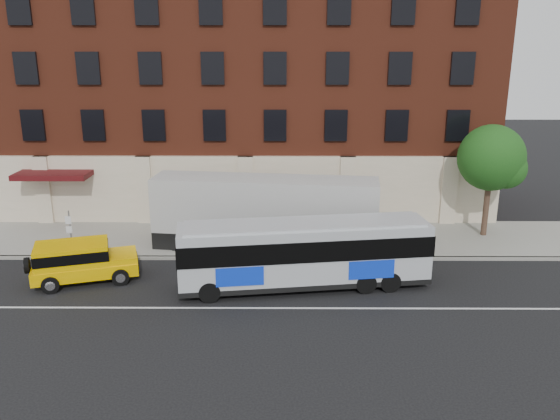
{
  "coord_description": "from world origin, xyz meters",
  "views": [
    {
      "loc": [
        2.22,
        -20.94,
        10.6
      ],
      "look_at": [
        2.07,
        5.5,
        2.76
      ],
      "focal_mm": 36.58,
      "sensor_mm": 36.0,
      "label": 1
    }
  ],
  "objects_px": {
    "sign_pole": "(70,231)",
    "yellow_suv": "(80,260)",
    "shipping_container": "(265,215)",
    "city_bus": "(304,252)",
    "street_tree": "(492,160)"
  },
  "relations": [
    {
      "from": "shipping_container",
      "to": "yellow_suv",
      "type": "bearing_deg",
      "value": -152.71
    },
    {
      "from": "city_bus",
      "to": "yellow_suv",
      "type": "bearing_deg",
      "value": 177.1
    },
    {
      "from": "sign_pole",
      "to": "street_tree",
      "type": "distance_m",
      "value": 22.49
    },
    {
      "from": "street_tree",
      "to": "yellow_suv",
      "type": "bearing_deg",
      "value": -163.0
    },
    {
      "from": "city_bus",
      "to": "yellow_suv",
      "type": "height_order",
      "value": "city_bus"
    },
    {
      "from": "yellow_suv",
      "to": "shipping_container",
      "type": "distance_m",
      "value": 9.39
    },
    {
      "from": "sign_pole",
      "to": "street_tree",
      "type": "height_order",
      "value": "street_tree"
    },
    {
      "from": "sign_pole",
      "to": "yellow_suv",
      "type": "height_order",
      "value": "sign_pole"
    },
    {
      "from": "yellow_suv",
      "to": "shipping_container",
      "type": "relative_size",
      "value": 0.42
    },
    {
      "from": "city_bus",
      "to": "sign_pole",
      "type": "bearing_deg",
      "value": 163.41
    },
    {
      "from": "sign_pole",
      "to": "yellow_suv",
      "type": "xyz_separation_m",
      "value": [
        1.46,
        -2.96,
        -0.38
      ]
    },
    {
      "from": "street_tree",
      "to": "city_bus",
      "type": "height_order",
      "value": "street_tree"
    },
    {
      "from": "city_bus",
      "to": "yellow_suv",
      "type": "xyz_separation_m",
      "value": [
        -10.2,
        0.52,
        -0.61
      ]
    },
    {
      "from": "city_bus",
      "to": "shipping_container",
      "type": "relative_size",
      "value": 0.96
    },
    {
      "from": "yellow_suv",
      "to": "shipping_container",
      "type": "height_order",
      "value": "shipping_container"
    }
  ]
}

